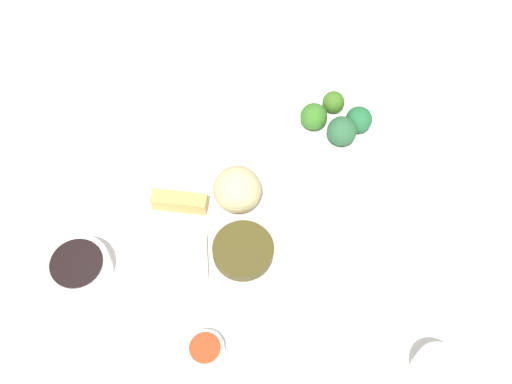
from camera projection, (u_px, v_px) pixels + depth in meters
The scene contains 16 objects.
tabletop at pixel (240, 240), 1.05m from camera, with size 2.20×2.20×0.02m, color white.
main_plate at pixel (212, 231), 1.04m from camera, with size 0.27×0.27×0.02m, color white.
rice_scoop at pixel (237, 190), 1.03m from camera, with size 0.08×0.08×0.08m, color tan.
spring_roll at pixel (180, 202), 1.04m from camera, with size 0.09×0.03×0.03m, color tan.
crab_rangoon_wonton at pixel (183, 258), 1.00m from camera, with size 0.08×0.07×0.01m, color beige.
stir_fry_heap at pixel (243, 251), 1.00m from camera, with size 0.10×0.10×0.02m, color #3E3715.
broccoli_plate at pixel (333, 134), 1.14m from camera, with size 0.22×0.22×0.01m, color white.
broccoli_floret_0 at pixel (314, 117), 1.12m from camera, with size 0.05×0.05×0.05m, color #326B22.
broccoli_floret_1 at pixel (333, 102), 1.14m from camera, with size 0.04×0.04×0.04m, color #39681E.
broccoli_floret_2 at pixel (342, 131), 1.10m from camera, with size 0.05×0.05×0.05m, color #285A37.
broccoli_floret_3 at pixel (359, 120), 1.12m from camera, with size 0.05×0.05×0.05m, color #206136.
soy_sauce_bowl at pixel (79, 268), 1.00m from camera, with size 0.10×0.10×0.04m, color white.
soy_sauce_bowl_liquid at pixel (76, 263), 0.98m from camera, with size 0.08×0.08×0.00m, color black.
sauce_ramekin_sweet_and_sour at pixel (206, 350), 0.94m from camera, with size 0.06×0.06×0.02m, color white.
sauce_ramekin_sweet_and_sour_liquid at pixel (205, 348), 0.93m from camera, with size 0.05×0.05×0.00m, color red.
teacup at pixel (435, 370), 0.91m from camera, with size 0.07×0.07×0.05m, color white.
Camera 1 is at (0.05, -0.44, 0.97)m, focal length 43.44 mm.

